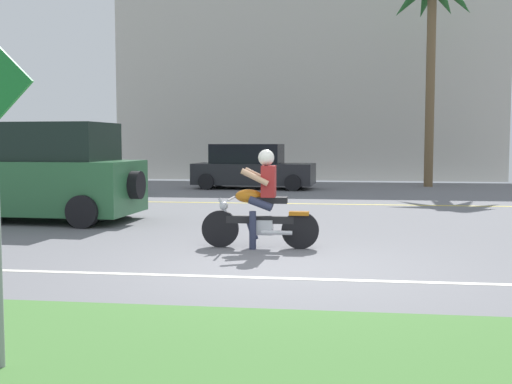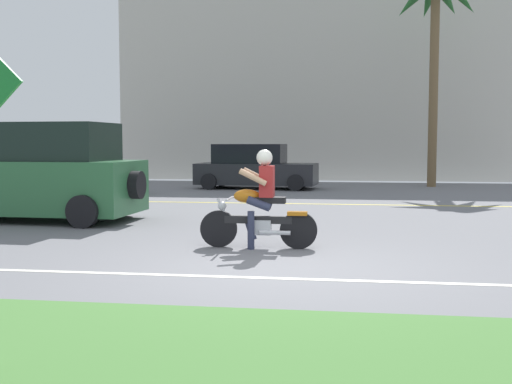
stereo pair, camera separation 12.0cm
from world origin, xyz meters
TOP-DOWN VIEW (x-y plane):
  - ground at (0.00, 3.00)m, footprint 56.00×30.00m
  - lane_line_near at (0.00, -0.59)m, footprint 50.40×0.12m
  - lane_line_far at (0.00, 8.66)m, footprint 50.40×0.12m
  - motorcyclist at (-0.43, 1.56)m, footprint 1.84×0.60m
  - suv_nearby at (-5.64, 4.38)m, footprint 4.74×2.30m
  - parked_car_0 at (-7.98, 11.23)m, footprint 4.22×1.91m
  - parked_car_1 at (-2.29, 14.00)m, footprint 4.33×2.17m
  - palm_tree_0 at (4.07, 15.89)m, footprint 3.47×3.51m
  - building_far at (-0.67, 21.00)m, footprint 16.83×4.00m

SIDE VIEW (x-z plane):
  - ground at x=0.00m, z-range -0.04..0.00m
  - lane_line_near at x=0.00m, z-range 0.00..0.01m
  - lane_line_far at x=0.00m, z-range 0.00..0.01m
  - motorcyclist at x=-0.43m, z-range -0.12..1.42m
  - parked_car_0 at x=-7.98m, z-range -0.04..1.41m
  - parked_car_1 at x=-2.29m, z-range -0.05..1.53m
  - suv_nearby at x=-5.64m, z-range -0.03..2.02m
  - building_far at x=-0.67m, z-range 0.00..8.30m
  - palm_tree_0 at x=4.07m, z-range 2.68..10.58m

